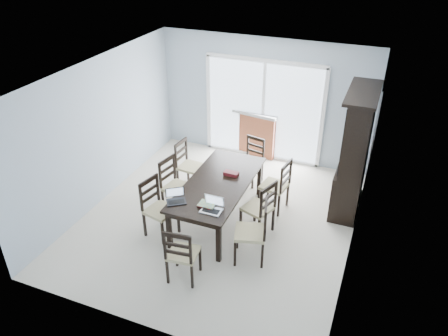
% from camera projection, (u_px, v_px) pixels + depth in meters
% --- Properties ---
extents(floor, '(5.00, 5.00, 0.00)m').
position_uv_depth(floor, '(218.00, 218.00, 7.68)').
color(floor, beige).
rests_on(floor, ground).
extents(ceiling, '(5.00, 5.00, 0.00)m').
position_uv_depth(ceiling, '(217.00, 75.00, 6.37)').
color(ceiling, white).
rests_on(ceiling, back_wall).
extents(back_wall, '(4.50, 0.02, 2.60)m').
position_uv_depth(back_wall, '(264.00, 100.00, 9.03)').
color(back_wall, '#9EAEBD').
rests_on(back_wall, floor).
extents(wall_left, '(0.02, 5.00, 2.60)m').
position_uv_depth(wall_left, '(101.00, 131.00, 7.75)').
color(wall_left, '#9EAEBD').
rests_on(wall_left, floor).
extents(wall_right, '(0.02, 5.00, 2.60)m').
position_uv_depth(wall_right, '(362.00, 181.00, 6.30)').
color(wall_right, '#9EAEBD').
rests_on(wall_right, floor).
extents(balcony, '(4.50, 2.00, 0.10)m').
position_uv_depth(balcony, '(274.00, 139.00, 10.51)').
color(balcony, gray).
rests_on(balcony, ground).
extents(railing, '(4.50, 0.06, 1.10)m').
position_uv_depth(railing, '(286.00, 101.00, 11.01)').
color(railing, '#99999E').
rests_on(railing, balcony).
extents(dining_table, '(1.00, 2.20, 0.75)m').
position_uv_depth(dining_table, '(218.00, 186.00, 7.34)').
color(dining_table, black).
rests_on(dining_table, floor).
extents(china_hutch, '(0.50, 1.38, 2.20)m').
position_uv_depth(china_hutch, '(355.00, 154.00, 7.49)').
color(china_hutch, black).
rests_on(china_hutch, floor).
extents(sliding_door, '(2.52, 0.05, 2.18)m').
position_uv_depth(sliding_door, '(263.00, 110.00, 9.12)').
color(sliding_door, silver).
rests_on(sliding_door, floor).
extents(chair_left_near, '(0.53, 0.52, 1.16)m').
position_uv_depth(chair_left_near, '(155.00, 202.00, 7.05)').
color(chair_left_near, black).
rests_on(chair_left_near, floor).
extents(chair_left_mid, '(0.52, 0.51, 1.15)m').
position_uv_depth(chair_left_mid, '(173.00, 179.00, 7.65)').
color(chair_left_mid, black).
rests_on(chair_left_mid, floor).
extents(chair_left_far, '(0.46, 0.45, 1.10)m').
position_uv_depth(chair_left_far, '(186.00, 159.00, 8.33)').
color(chair_left_far, black).
rests_on(chair_left_far, floor).
extents(chair_right_near, '(0.57, 0.56, 1.20)m').
position_uv_depth(chair_right_near, '(257.00, 225.00, 6.47)').
color(chair_right_near, black).
rests_on(chair_right_near, floor).
extents(chair_right_mid, '(0.56, 0.55, 1.14)m').
position_uv_depth(chair_right_mid, '(263.00, 203.00, 7.02)').
color(chair_right_mid, black).
rests_on(chair_right_mid, floor).
extents(chair_right_far, '(0.50, 0.49, 1.14)m').
position_uv_depth(chair_right_far, '(280.00, 181.00, 7.61)').
color(chair_right_far, black).
rests_on(chair_right_far, floor).
extents(chair_end_near, '(0.46, 0.47, 1.09)m').
position_uv_depth(chair_end_near, '(181.00, 250.00, 6.07)').
color(chair_end_near, black).
rests_on(chair_end_near, floor).
extents(chair_end_far, '(0.48, 0.49, 1.05)m').
position_uv_depth(chair_end_far, '(253.00, 155.00, 8.52)').
color(chair_end_far, black).
rests_on(chair_end_far, floor).
extents(laptop_dark, '(0.37, 0.34, 0.21)m').
position_uv_depth(laptop_dark, '(176.00, 199.00, 6.77)').
color(laptop_dark, black).
rests_on(laptop_dark, dining_table).
extents(laptop_silver, '(0.32, 0.22, 0.22)m').
position_uv_depth(laptop_silver, '(211.00, 208.00, 6.56)').
color(laptop_silver, silver).
rests_on(laptop_silver, dining_table).
extents(book_stack, '(0.27, 0.21, 0.04)m').
position_uv_depth(book_stack, '(207.00, 205.00, 6.69)').
color(book_stack, maroon).
rests_on(book_stack, dining_table).
extents(cell_phone, '(0.11, 0.08, 0.01)m').
position_uv_depth(cell_phone, '(206.00, 213.00, 6.54)').
color(cell_phone, black).
rests_on(cell_phone, dining_table).
extents(game_box, '(0.25, 0.13, 0.06)m').
position_uv_depth(game_box, '(231.00, 174.00, 7.48)').
color(game_box, '#4C0F12').
rests_on(game_box, dining_table).
extents(hot_tub, '(2.17, 1.99, 1.00)m').
position_uv_depth(hot_tub, '(252.00, 117.00, 10.25)').
color(hot_tub, maroon).
rests_on(hot_tub, balcony).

